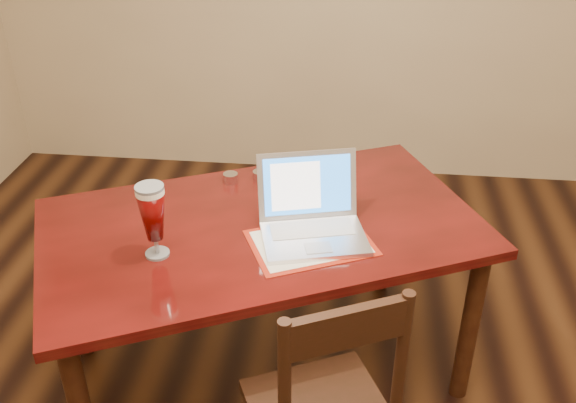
# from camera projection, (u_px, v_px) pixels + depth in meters

# --- Properties ---
(dining_table) EXTENTS (1.82, 1.48, 1.01)m
(dining_table) POSITION_uv_depth(u_px,v_px,m) (261.00, 242.00, 2.39)
(dining_table) COLOR #520C0B
(dining_table) RESTS_ON ground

